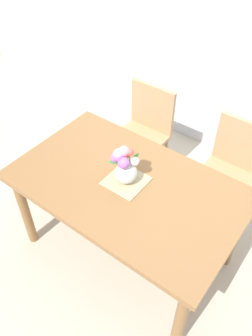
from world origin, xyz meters
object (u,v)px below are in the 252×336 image
Objects in this scene: chair_left at (144,129)px; chair_right at (231,168)px; dining_table at (127,194)px; flower_vase at (124,166)px.

chair_left is 0.82m from chair_right.
chair_left is (-0.41, 0.80, -0.14)m from dining_table.
chair_left is 1.00× the size of chair_right.
chair_right is 0.97m from flower_vase.
dining_table is 0.91m from chair_right.
flower_vase is (-0.03, 0.01, 0.23)m from dining_table.
flower_vase is (0.38, -0.79, 0.37)m from chair_left.
dining_table is at bearing 62.77° from chair_right.
chair_left is 0.95m from flower_vase.
flower_vase reaches higher than chair_right.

